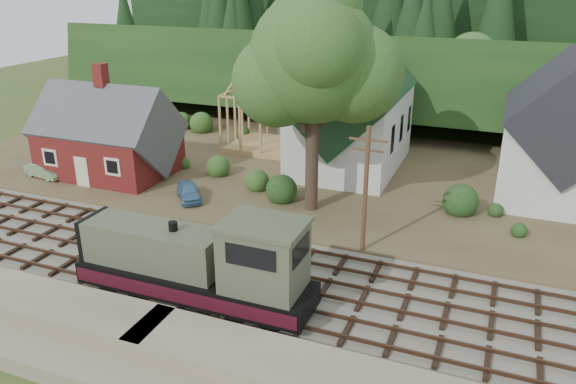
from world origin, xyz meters
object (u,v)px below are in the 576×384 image
at_px(car_green, 44,170).
at_px(patio_set, 85,152).
at_px(locomotive, 202,265).
at_px(car_blue, 189,191).

height_order(car_green, patio_set, patio_set).
bearing_deg(patio_set, car_green, -152.15).
bearing_deg(locomotive, car_blue, 124.21).
height_order(car_blue, patio_set, patio_set).
relative_size(car_blue, patio_set, 1.50).
relative_size(locomotive, car_blue, 3.45).
relative_size(car_blue, car_green, 0.98).
distance_m(locomotive, car_green, 23.77).
height_order(locomotive, car_green, locomotive).
bearing_deg(patio_set, locomotive, -34.96).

